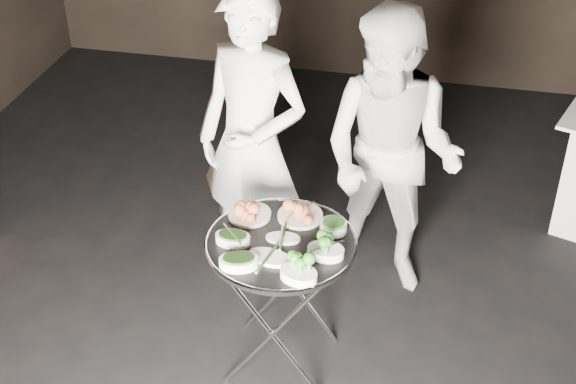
% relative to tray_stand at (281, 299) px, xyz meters
% --- Properties ---
extents(floor, '(6.00, 7.00, 0.05)m').
position_rel_tray_stand_xyz_m(floor, '(0.21, -0.04, -0.45)').
color(floor, black).
rests_on(floor, ground).
extents(tray_stand, '(0.51, 0.44, 0.75)m').
position_rel_tray_stand_xyz_m(tray_stand, '(0.00, 0.00, 0.00)').
color(tray_stand, silver).
rests_on(tray_stand, floor).
extents(serving_tray, '(0.71, 0.71, 0.04)m').
position_rel_tray_stand_xyz_m(serving_tray, '(0.00, 0.00, 0.34)').
color(serving_tray, black).
rests_on(serving_tray, tray_stand).
extents(potato_plate_a, '(0.21, 0.21, 0.08)m').
position_rel_tray_stand_xyz_m(potato_plate_a, '(-0.19, 0.17, 0.38)').
color(potato_plate_a, beige).
rests_on(potato_plate_a, serving_tray).
extents(potato_plate_b, '(0.22, 0.22, 0.08)m').
position_rel_tray_stand_xyz_m(potato_plate_b, '(0.05, 0.21, 0.38)').
color(potato_plate_b, beige).
rests_on(potato_plate_b, serving_tray).
extents(greens_bowl, '(0.13, 0.13, 0.08)m').
position_rel_tray_stand_xyz_m(greens_bowl, '(0.22, 0.13, 0.38)').
color(greens_bowl, white).
rests_on(greens_bowl, serving_tray).
extents(asparagus_plate_a, '(0.17, 0.10, 0.03)m').
position_rel_tray_stand_xyz_m(asparagus_plate_a, '(0.01, 0.02, 0.36)').
color(asparagus_plate_a, white).
rests_on(asparagus_plate_a, serving_tray).
extents(asparagus_plate_b, '(0.22, 0.15, 0.04)m').
position_rel_tray_stand_xyz_m(asparagus_plate_b, '(-0.02, -0.14, 0.37)').
color(asparagus_plate_b, white).
rests_on(asparagus_plate_b, serving_tray).
extents(spinach_bowl_a, '(0.17, 0.11, 0.07)m').
position_rel_tray_stand_xyz_m(spinach_bowl_a, '(-0.22, -0.05, 0.38)').
color(spinach_bowl_a, white).
rests_on(spinach_bowl_a, serving_tray).
extents(spinach_bowl_b, '(0.20, 0.16, 0.07)m').
position_rel_tray_stand_xyz_m(spinach_bowl_b, '(-0.14, -0.22, 0.38)').
color(spinach_bowl_b, white).
rests_on(spinach_bowl_b, serving_tray).
extents(broccoli_bowl_a, '(0.17, 0.13, 0.07)m').
position_rel_tray_stand_xyz_m(broccoli_bowl_a, '(0.22, -0.06, 0.38)').
color(broccoli_bowl_a, white).
rests_on(broccoli_bowl_a, serving_tray).
extents(broccoli_bowl_b, '(0.20, 0.17, 0.07)m').
position_rel_tray_stand_xyz_m(broccoli_bowl_b, '(0.13, -0.24, 0.38)').
color(broccoli_bowl_b, white).
rests_on(broccoli_bowl_b, serving_tray).
extents(serving_utensils, '(0.57, 0.41, 0.01)m').
position_rel_tray_stand_xyz_m(serving_utensils, '(0.02, 0.07, 0.39)').
color(serving_utensils, silver).
rests_on(serving_utensils, serving_tray).
extents(waiter_left, '(0.73, 0.58, 1.75)m').
position_rel_tray_stand_xyz_m(waiter_left, '(-0.31, 0.67, 0.45)').
color(waiter_left, silver).
rests_on(waiter_left, floor).
extents(waiter_right, '(0.94, 0.82, 1.64)m').
position_rel_tray_stand_xyz_m(waiter_right, '(0.42, 0.79, 0.40)').
color(waiter_right, silver).
rests_on(waiter_right, floor).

